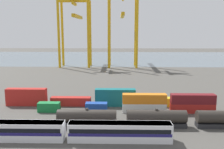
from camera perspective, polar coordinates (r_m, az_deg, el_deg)
ground_plane at (r=112.00m, az=4.32°, el=-1.57°), size 420.00×420.00×0.00m
harbour_water at (r=210.22m, az=2.90°, el=3.88°), size 400.00×110.00×0.01m
passenger_train at (r=53.52m, az=-10.39°, el=-12.47°), size 43.28×3.14×3.90m
freight_tank_row at (r=60.51m, az=10.10°, el=-9.81°), size 46.80×2.95×4.41m
shipping_container_0 at (r=72.75m, az=-14.20°, el=-7.21°), size 6.04×2.44×2.60m
shipping_container_1 at (r=70.42m, az=-3.59°, el=-7.49°), size 6.04×2.44×2.60m
shipping_container_2 at (r=70.58m, az=7.37°, el=-7.51°), size 12.10×2.44×2.60m
shipping_container_3 at (r=69.84m, az=7.42°, el=-5.48°), size 12.10×2.44×2.60m
shipping_container_4 at (r=73.21m, az=17.90°, el=-7.28°), size 12.10×2.44×2.60m
shipping_container_5 at (r=72.50m, az=18.01°, el=-5.32°), size 12.10×2.44×2.60m
shipping_container_8 at (r=80.57m, az=-18.89°, el=-5.76°), size 12.10×2.44×2.60m
shipping_container_9 at (r=79.93m, az=-18.99°, el=-3.96°), size 12.10×2.44×2.60m
shipping_container_10 at (r=77.01m, az=-9.38°, el=-6.07°), size 12.10×2.44×2.60m
shipping_container_11 at (r=75.71m, az=0.76°, el=-6.21°), size 12.10×2.44×2.60m
shipping_container_12 at (r=75.03m, az=0.76°, el=-4.30°), size 12.10×2.44×2.60m
shipping_container_13 at (r=76.80m, az=10.92°, el=-6.16°), size 12.10×2.44×2.60m
gantry_crane_west at (r=160.60m, az=-8.38°, el=11.48°), size 19.44×34.04×44.12m
gantry_crane_central at (r=159.32m, az=2.46°, el=12.14°), size 18.25×40.53×47.08m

